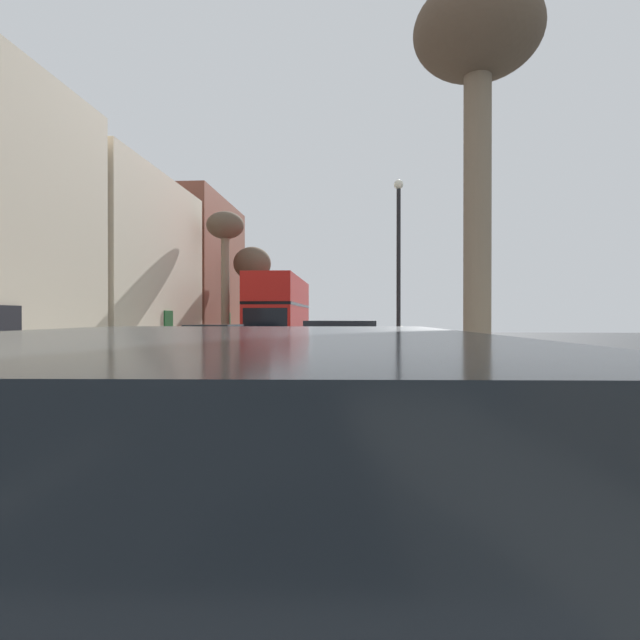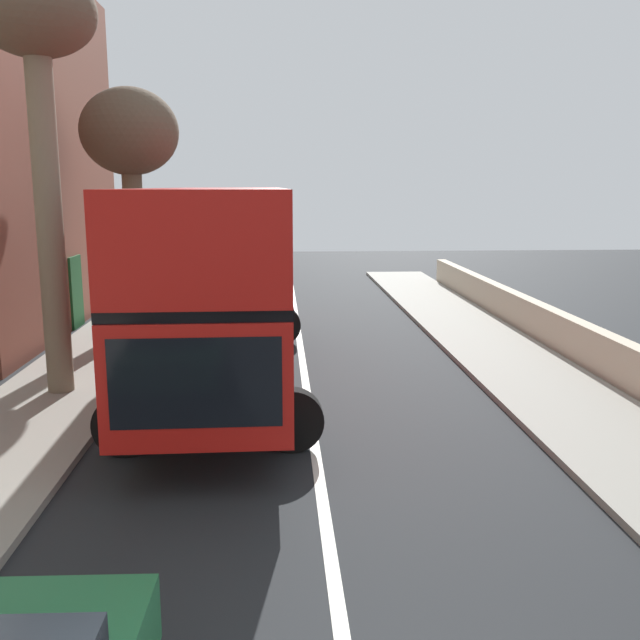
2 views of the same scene
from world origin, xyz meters
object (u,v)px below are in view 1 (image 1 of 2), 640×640
at_px(parked_car_white_right_2, 227,556).
at_px(street_tree_right_3, 478,61).
at_px(parked_car_red_right_0, 341,349).
at_px(double_decker_bus, 280,307).
at_px(parked_car_green_left_3, 216,341).
at_px(parked_car_silver_right_1, 327,377).
at_px(street_tree_left_2, 252,267).
at_px(litter_bin_right, 477,375).
at_px(street_tree_left_0, 225,236).
at_px(lamppost_right, 399,257).

xyz_separation_m(parked_car_white_right_2, street_tree_right_3, (2.61, 8.03, 5.47)).
distance_m(parked_car_red_right_0, street_tree_right_3, 7.07).
distance_m(double_decker_bus, parked_car_white_right_2, 29.63).
distance_m(parked_car_red_right_0, parked_car_green_left_3, 8.07).
distance_m(parked_car_silver_right_1, street_tree_left_2, 30.36).
bearing_deg(litter_bin_right, parked_car_green_left_3, 130.64).
bearing_deg(street_tree_left_0, parked_car_silver_right_1, -72.19).
relative_size(street_tree_left_0, street_tree_right_3, 1.02).
bearing_deg(lamppost_right, double_decker_bus, 114.61).
xyz_separation_m(parked_car_white_right_2, parked_car_green_left_3, (-5.00, 17.99, -0.10)).
height_order(street_tree_right_3, litter_bin_right, street_tree_right_3).
bearing_deg(parked_car_red_right_0, litter_bin_right, -44.49).
bearing_deg(street_tree_left_2, double_decker_bus, -63.26).
distance_m(double_decker_bus, street_tree_left_0, 5.27).
xyz_separation_m(parked_car_white_right_2, street_tree_left_2, (-7.05, 34.94, 4.34)).
distance_m(parked_car_green_left_3, street_tree_right_3, 13.71).
height_order(parked_car_white_right_2, street_tree_left_2, street_tree_left_2).
height_order(parked_car_white_right_2, litter_bin_right, parked_car_white_right_2).
xyz_separation_m(parked_car_silver_right_1, street_tree_left_2, (-7.05, 29.20, 4.39)).
xyz_separation_m(street_tree_left_0, litter_bin_right, (10.17, -19.78, -5.90)).
distance_m(double_decker_bus, parked_car_green_left_3, 11.43).
distance_m(parked_car_silver_right_1, street_tree_right_3, 6.52).
height_order(parked_car_white_right_2, street_tree_left_0, street_tree_left_0).
relative_size(parked_car_silver_right_1, street_tree_left_2, 0.61).
bearing_deg(parked_car_red_right_0, lamppost_right, 68.41).
height_order(parked_car_green_left_3, street_tree_left_2, street_tree_left_2).
relative_size(double_decker_bus, litter_bin_right, 11.15).
bearing_deg(parked_car_green_left_3, street_tree_left_2, 96.87).
relative_size(parked_car_red_right_0, parked_car_green_left_3, 1.03).
relative_size(parked_car_white_right_2, street_tree_left_2, 0.67).
distance_m(double_decker_bus, street_tree_left_2, 6.98).
height_order(parked_car_red_right_0, street_tree_left_2, street_tree_left_2).
height_order(parked_car_green_left_3, lamppost_right, lamppost_right).
bearing_deg(lamppost_right, street_tree_right_3, -84.33).
distance_m(double_decker_bus, parked_car_red_right_0, 18.19).
bearing_deg(parked_car_silver_right_1, street_tree_right_3, 41.31).
bearing_deg(street_tree_left_2, street_tree_right_3, -70.26).
bearing_deg(parked_car_silver_right_1, street_tree_left_0, 107.81).
xyz_separation_m(parked_car_green_left_3, street_tree_left_0, (-2.37, 10.70, 5.65)).
bearing_deg(street_tree_left_2, parked_car_silver_right_1, -76.43).
relative_size(street_tree_left_0, litter_bin_right, 7.76).
distance_m(parked_car_red_right_0, street_tree_left_2, 24.72).
height_order(parked_car_red_right_0, street_tree_right_3, street_tree_right_3).
xyz_separation_m(parked_car_red_right_0, parked_car_white_right_2, (0.00, -11.65, 0.01)).
relative_size(street_tree_left_2, lamppost_right, 1.05).
height_order(double_decker_bus, parked_car_white_right_2, double_decker_bus).
distance_m(parked_car_green_left_3, lamppost_right, 7.62).
distance_m(parked_car_red_right_0, parked_car_white_right_2, 11.65).
bearing_deg(street_tree_right_3, litter_bin_right, 77.71).
bearing_deg(street_tree_left_0, street_tree_left_2, 87.01).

